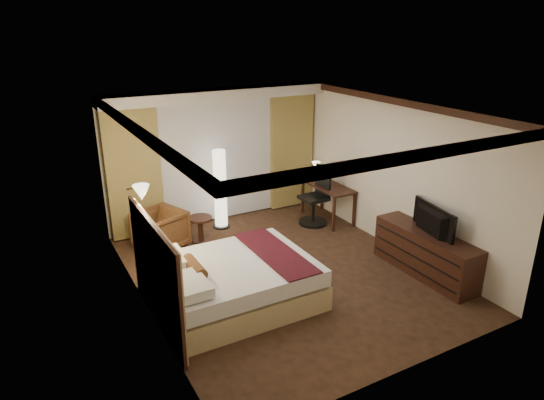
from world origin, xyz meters
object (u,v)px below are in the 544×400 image
armchair (160,228)px  office_chair (314,196)px  dresser (425,253)px  bed (235,282)px  floor_lamp (220,189)px  side_table (201,229)px  desk (328,202)px  television (429,216)px

armchair → office_chair: bearing=61.7°
armchair → dresser: (3.50, -3.00, -0.03)m
bed → floor_lamp: (0.93, 2.67, 0.47)m
bed → side_table: bearing=81.9°
desk → dresser: size_ratio=0.65×
side_table → floor_lamp: floor_lamp is taller
side_table → dresser: size_ratio=0.26×
floor_lamp → desk: (2.09, -0.71, -0.43)m
side_table → office_chair: size_ratio=0.41×
armchair → dresser: bearing=28.1°
floor_lamp → dresser: bearing=-57.7°
bed → armchair: (-0.43, 2.29, 0.07)m
bed → office_chair: (2.64, 1.91, 0.27)m
floor_lamp → television: bearing=-58.1°
television → desk: bearing=11.7°
side_table → bed: bearing=-98.1°
office_chair → armchair: bearing=170.5°
floor_lamp → dresser: floor_lamp is taller
floor_lamp → office_chair: floor_lamp is taller
floor_lamp → desk: size_ratio=1.30×
office_chair → television: size_ratio=1.18×
floor_lamp → office_chair: size_ratio=1.33×
armchair → dresser: armchair is taller
armchair → office_chair: office_chair is taller
floor_lamp → dresser: (2.14, -3.39, -0.43)m
office_chair → dresser: (0.43, -2.63, -0.23)m
floor_lamp → bed: bearing=-109.2°
television → armchair: bearing=60.4°
bed → office_chair: 3.27m
armchair → television: television is taller
armchair → desk: (3.45, -0.32, -0.03)m
armchair → dresser: 4.61m
side_table → television: (2.72, -2.92, 0.78)m
side_table → floor_lamp: size_ratio=0.31×
bed → dresser: 3.15m
armchair → side_table: 0.76m
desk → office_chair: size_ratio=1.03×
bed → armchair: size_ratio=2.79×
bed → television: (3.04, -0.71, 0.70)m
floor_lamp → office_chair: 1.88m
side_table → television: 4.07m
office_chair → dresser: bearing=-83.2°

